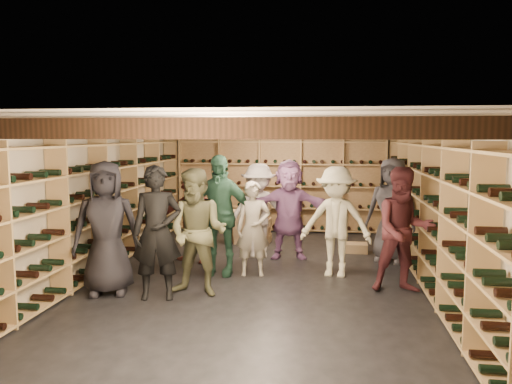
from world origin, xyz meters
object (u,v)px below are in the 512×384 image
object	(u,v)px
person_8	(404,230)
crate_stack_left	(258,222)
person_2	(198,232)
person_5	(193,215)
person_11	(289,209)
person_12	(392,210)
person_10	(219,215)
person_9	(259,211)
person_1	(157,233)
person_3	(336,222)
person_7	(253,229)
person_0	(107,228)
crate_stack_right	(244,226)
crate_loose	(354,248)

from	to	relation	value
person_8	crate_stack_left	bearing A→B (deg)	122.55
person_2	person_5	distance (m)	1.93
person_11	person_12	size ratio (longest dim) A/B	0.97
person_5	person_12	size ratio (longest dim) A/B	0.88
person_2	person_10	distance (m)	1.09
person_9	person_12	world-z (taller)	person_12
person_5	person_10	world-z (taller)	person_10
person_1	person_5	world-z (taller)	person_1
person_10	person_3	bearing A→B (deg)	7.33
person_7	person_10	xyz separation A→B (m)	(-0.55, -0.00, 0.21)
crate_stack_left	person_3	distance (m)	2.78
crate_stack_left	person_10	size ratio (longest dim) A/B	0.45
person_3	person_7	distance (m)	1.30
person_10	person_12	size ratio (longest dim) A/B	1.04
crate_stack_left	person_0	size ratio (longest dim) A/B	0.46
person_3	person_11	size ratio (longest dim) A/B	0.97
crate_stack_left	person_3	bearing A→B (deg)	-55.87
crate_stack_right	person_7	size ratio (longest dim) A/B	0.46
person_1	person_2	xyz separation A→B (m)	(0.50, 0.22, -0.03)
person_8	person_11	world-z (taller)	person_11
crate_loose	person_3	xyz separation A→B (m)	(-0.38, -1.66, 0.78)
crate_loose	person_1	xyz separation A→B (m)	(-2.77, -3.11, 0.82)
person_1	person_9	size ratio (longest dim) A/B	1.07
person_11	person_1	bearing A→B (deg)	-128.25
crate_stack_left	crate_loose	xyz separation A→B (m)	(1.92, -0.61, -0.34)
crate_stack_right	person_2	xyz separation A→B (m)	(-0.07, -3.42, 0.54)
person_0	person_8	xyz separation A→B (m)	(4.08, 0.65, -0.04)
person_7	person_9	xyz separation A→B (m)	(-0.08, 1.20, 0.10)
person_10	person_1	bearing A→B (deg)	-110.40
crate_loose	person_0	distance (m)	4.71
person_5	person_10	bearing A→B (deg)	-28.82
crate_loose	person_5	bearing A→B (deg)	-159.84
person_3	person_11	world-z (taller)	person_11
crate_stack_left	person_10	xyz separation A→B (m)	(-0.29, -2.42, 0.53)
crate_stack_right	person_9	bearing A→B (deg)	-68.00
crate_loose	person_3	bearing A→B (deg)	-102.82
crate_stack_right	person_2	size ratio (longest dim) A/B	0.39
person_7	person_3	bearing A→B (deg)	-3.01
person_2	person_11	world-z (taller)	person_11
crate_stack_left	person_9	world-z (taller)	person_9
person_0	person_1	distance (m)	0.77
person_12	crate_stack_left	bearing A→B (deg)	178.10
person_9	person_8	bearing A→B (deg)	-41.60
person_3	person_7	size ratio (longest dim) A/B	1.15
crate_stack_right	crate_loose	distance (m)	2.28
crate_stack_right	person_5	world-z (taller)	person_5
person_3	person_8	xyz separation A→B (m)	(0.92, -0.68, 0.02)
person_5	person_8	size ratio (longest dim) A/B	0.91
person_3	person_11	bearing A→B (deg)	137.10
crate_loose	person_2	bearing A→B (deg)	-128.21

